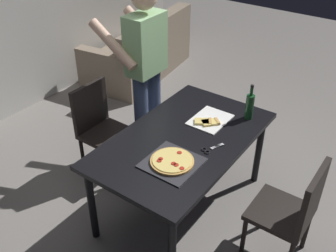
% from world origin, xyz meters
% --- Properties ---
extents(ground_plane, '(12.00, 12.00, 0.00)m').
position_xyz_m(ground_plane, '(0.00, 0.00, 0.00)').
color(ground_plane, gray).
extents(dining_table, '(1.55, 0.93, 0.75)m').
position_xyz_m(dining_table, '(0.00, 0.00, 0.67)').
color(dining_table, black).
rests_on(dining_table, ground_plane).
extents(chair_near_camera, '(0.42, 0.42, 0.90)m').
position_xyz_m(chair_near_camera, '(-0.00, -0.95, 0.51)').
color(chair_near_camera, black).
rests_on(chair_near_camera, ground_plane).
extents(chair_far_side, '(0.42, 0.42, 0.90)m').
position_xyz_m(chair_far_side, '(0.00, 0.95, 0.51)').
color(chair_far_side, black).
rests_on(chair_far_side, ground_plane).
extents(couch, '(1.80, 1.07, 0.85)m').
position_xyz_m(couch, '(1.91, 1.99, 0.30)').
color(couch, gray).
rests_on(couch, ground_plane).
extents(person_serving_pizza, '(0.55, 0.54, 1.75)m').
position_xyz_m(person_serving_pizza, '(0.44, 0.73, 1.00)').
color(person_serving_pizza, '#38476B').
rests_on(person_serving_pizza, ground_plane).
extents(pepperoni_pizza_on_tray, '(0.38, 0.38, 0.04)m').
position_xyz_m(pepperoni_pizza_on_tray, '(-0.32, -0.12, 0.77)').
color(pepperoni_pizza_on_tray, '#2D2D33').
rests_on(pepperoni_pizza_on_tray, dining_table).
extents(pizza_slices_on_towel, '(0.36, 0.28, 0.03)m').
position_xyz_m(pizza_slices_on_towel, '(0.32, -0.05, 0.76)').
color(pizza_slices_on_towel, white).
rests_on(pizza_slices_on_towel, dining_table).
extents(wine_bottle, '(0.07, 0.07, 0.32)m').
position_xyz_m(wine_bottle, '(0.56, -0.29, 0.87)').
color(wine_bottle, '#194723').
rests_on(wine_bottle, dining_table).
extents(kitchen_scissors, '(0.20, 0.13, 0.01)m').
position_xyz_m(kitchen_scissors, '(-0.02, -0.25, 0.76)').
color(kitchen_scissors, silver).
rests_on(kitchen_scissors, dining_table).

